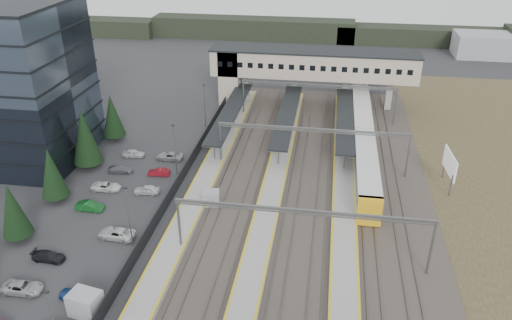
% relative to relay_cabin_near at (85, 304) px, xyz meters
% --- Properties ---
extents(ground, '(220.00, 220.00, 0.00)m').
position_rel_relay_cabin_near_xyz_m(ground, '(8.44, 19.25, -1.27)').
color(ground, '#2B2B2D').
rests_on(ground, ground).
extents(conifer_row, '(4.42, 49.82, 9.50)m').
position_rel_relay_cabin_near_xyz_m(conifer_row, '(-13.56, 15.38, 3.57)').
color(conifer_row, black).
rests_on(conifer_row, ground).
extents(car_park, '(10.61, 44.55, 1.30)m').
position_rel_relay_cabin_near_xyz_m(car_park, '(-4.98, 12.28, -0.67)').
color(car_park, '#9A9B9D').
rests_on(car_park, ground).
extents(lampposts, '(0.50, 53.25, 8.07)m').
position_rel_relay_cabin_near_xyz_m(lampposts, '(0.44, 20.50, 3.07)').
color(lampposts, slate).
rests_on(lampposts, ground).
extents(fence, '(0.08, 90.00, 2.00)m').
position_rel_relay_cabin_near_xyz_m(fence, '(1.94, 24.25, -0.27)').
color(fence, '#26282B').
rests_on(fence, ground).
extents(relay_cabin_near, '(3.41, 2.77, 2.53)m').
position_rel_relay_cabin_near_xyz_m(relay_cabin_near, '(0.00, 0.00, 0.00)').
color(relay_cabin_near, '#999A9D').
rests_on(relay_cabin_near, ground).
extents(relay_cabin_far, '(2.58, 2.27, 2.09)m').
position_rel_relay_cabin_near_xyz_m(relay_cabin_far, '(7.60, 21.47, -0.22)').
color(relay_cabin_far, '#999A9D').
rests_on(relay_cabin_far, ground).
extents(rail_corridor, '(34.00, 90.00, 0.92)m').
position_rel_relay_cabin_near_xyz_m(rail_corridor, '(17.77, 24.25, -0.98)').
color(rail_corridor, '#35302A').
rests_on(rail_corridor, ground).
extents(canopies, '(23.10, 30.00, 3.28)m').
position_rel_relay_cabin_near_xyz_m(canopies, '(15.44, 46.25, 2.66)').
color(canopies, black).
rests_on(canopies, ground).
extents(footbridge, '(40.40, 6.40, 11.20)m').
position_rel_relay_cabin_near_xyz_m(footbridge, '(16.14, 61.25, 6.67)').
color(footbridge, tan).
rests_on(footbridge, ground).
extents(gantries, '(28.40, 62.28, 7.17)m').
position_rel_relay_cabin_near_xyz_m(gantries, '(20.44, 22.25, 4.73)').
color(gantries, slate).
rests_on(gantries, ground).
extents(train, '(3.13, 65.35, 3.94)m').
position_rel_relay_cabin_near_xyz_m(train, '(28.44, 51.73, 0.97)').
color(train, silver).
rests_on(train, ground).
extents(billboard, '(0.59, 6.26, 5.37)m').
position_rel_relay_cabin_near_xyz_m(billboard, '(39.97, 31.48, 2.36)').
color(billboard, slate).
rests_on(billboard, ground).
extents(treeline_far, '(170.00, 19.00, 7.00)m').
position_rel_relay_cabin_near_xyz_m(treeline_far, '(32.25, 111.53, 1.68)').
color(treeline_far, black).
rests_on(treeline_far, ground).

